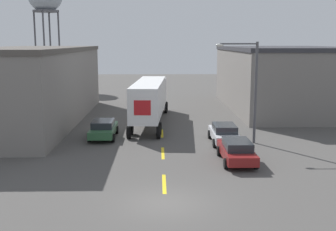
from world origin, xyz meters
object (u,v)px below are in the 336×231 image
object	(u,v)px
parked_car_right_mid	(224,133)
parked_car_left_far	(103,129)
semi_truck	(151,97)
street_lamp	(250,84)
parked_car_right_near	(237,150)

from	to	relation	value
parked_car_right_mid	parked_car_left_far	distance (m)	9.44
semi_truck	street_lamp	size ratio (longest dim) A/B	2.03
street_lamp	parked_car_right_mid	bearing A→B (deg)	177.43
parked_car_right_near	parked_car_left_far	xyz separation A→B (m)	(-9.26, 6.99, 0.00)
parked_car_right_mid	semi_truck	bearing A→B (deg)	124.57
parked_car_right_mid	street_lamp	world-z (taller)	street_lamp
parked_car_left_far	street_lamp	bearing A→B (deg)	-9.91
parked_car_right_near	street_lamp	bearing A→B (deg)	70.11
parked_car_right_mid	street_lamp	size ratio (longest dim) A/B	0.63
parked_car_right_mid	street_lamp	xyz separation A→B (m)	(1.83, -0.08, 3.69)
parked_car_right_near	parked_car_left_far	size ratio (longest dim) A/B	1.00
parked_car_right_near	street_lamp	size ratio (longest dim) A/B	0.63
parked_car_right_mid	parked_car_right_near	size ratio (longest dim) A/B	1.00
semi_truck	parked_car_right_near	distance (m)	14.56
parked_car_left_far	street_lamp	xyz separation A→B (m)	(11.09, -1.94, 3.69)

